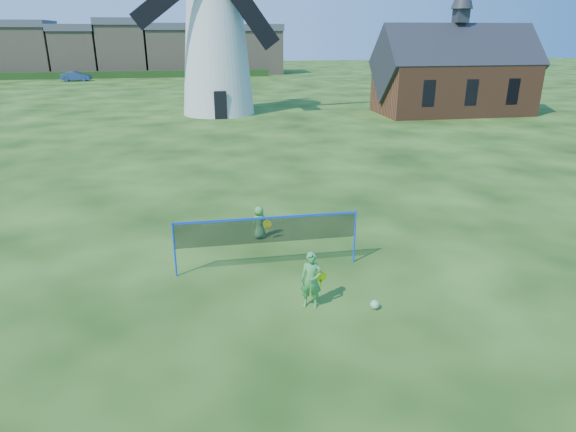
# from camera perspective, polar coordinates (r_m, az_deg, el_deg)

# --- Properties ---
(ground) EXTENTS (220.00, 220.00, 0.00)m
(ground) POSITION_cam_1_polar(r_m,az_deg,el_deg) (13.69, -0.45, -6.67)
(ground) COLOR black
(ground) RESTS_ON ground
(windmill) EXTENTS (12.19, 5.72, 17.14)m
(windmill) POSITION_cam_1_polar(r_m,az_deg,el_deg) (41.36, -8.31, 19.85)
(windmill) COLOR silver
(windmill) RESTS_ON ground
(chapel) EXTENTS (12.42, 6.02, 10.51)m
(chapel) POSITION_cam_1_polar(r_m,az_deg,el_deg) (43.45, 18.57, 15.01)
(chapel) COLOR brown
(chapel) RESTS_ON ground
(badminton_net) EXTENTS (5.05, 0.05, 1.55)m
(badminton_net) POSITION_cam_1_polar(r_m,az_deg,el_deg) (13.52, -2.42, -1.74)
(badminton_net) COLOR blue
(badminton_net) RESTS_ON ground
(player_girl) EXTENTS (0.72, 0.50, 1.42)m
(player_girl) POSITION_cam_1_polar(r_m,az_deg,el_deg) (11.85, 2.69, -7.38)
(player_girl) COLOR green
(player_girl) RESTS_ON ground
(player_boy) EXTENTS (0.66, 0.51, 1.06)m
(player_boy) POSITION_cam_1_polar(r_m,az_deg,el_deg) (15.84, -3.30, -0.75)
(player_boy) COLOR #4E9D4C
(player_boy) RESTS_ON ground
(play_ball) EXTENTS (0.22, 0.22, 0.22)m
(play_ball) POSITION_cam_1_polar(r_m,az_deg,el_deg) (12.21, 9.94, -10.01)
(play_ball) COLOR green
(play_ball) RESTS_ON ground
(terraced_houses) EXTENTS (63.99, 8.40, 8.33)m
(terraced_houses) POSITION_cam_1_polar(r_m,az_deg,el_deg) (86.01, -23.62, 17.21)
(terraced_houses) COLOR gray
(terraced_houses) RESTS_ON ground
(hedge) EXTENTS (62.00, 0.80, 1.00)m
(hedge) POSITION_cam_1_polar(r_m,az_deg,el_deg) (80.73, -25.38, 14.39)
(hedge) COLOR #193814
(hedge) RESTS_ON ground
(car_right) EXTENTS (3.88, 1.44, 1.27)m
(car_right) POSITION_cam_1_polar(r_m,az_deg,el_deg) (76.09, -23.19, 14.54)
(car_right) COLOR navy
(car_right) RESTS_ON ground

